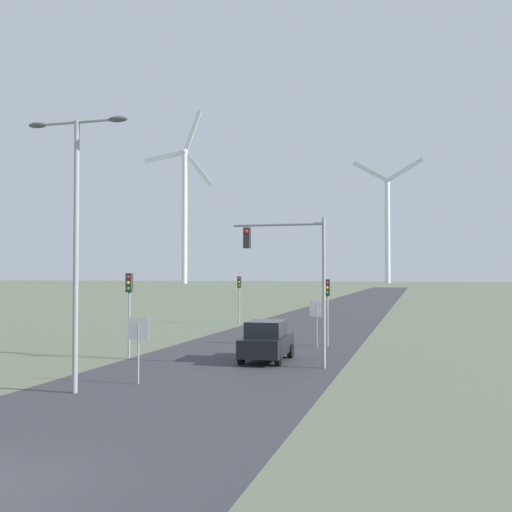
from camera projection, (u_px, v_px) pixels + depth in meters
The scene contains 11 objects.
road_surface at pixel (332, 315), 57.33m from camera, with size 10.00×240.00×0.01m.
streetlamp at pixel (76, 217), 19.98m from camera, with size 3.73×0.32×9.14m.
stop_sign_near at pixel (138, 337), 21.47m from camera, with size 0.81×0.07×2.40m.
stop_sign_far at pixel (317, 315), 31.99m from camera, with size 0.81×0.07×2.47m.
traffic_light_post_near_left at pixel (129, 296), 28.09m from camera, with size 0.28×0.34×3.98m.
traffic_light_post_near_right at pixel (327, 297), 32.59m from camera, with size 0.28×0.34×3.65m.
traffic_light_post_mid_left at pixel (239, 289), 47.35m from camera, with size 0.28×0.33×3.74m.
traffic_light_mast_overhead at pixel (293, 262), 25.45m from camera, with size 4.03×0.34×6.32m.
car_approaching at pixel (267, 341), 27.05m from camera, with size 1.95×4.16×1.83m.
wind_turbine_far_left at pixel (185, 205), 242.82m from camera, with size 29.95×2.60×70.64m.
wind_turbine_left at pixel (387, 220), 254.61m from camera, with size 30.10×4.92×53.20m.
Camera 1 is at (8.10, -9.37, 3.95)m, focal length 42.00 mm.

